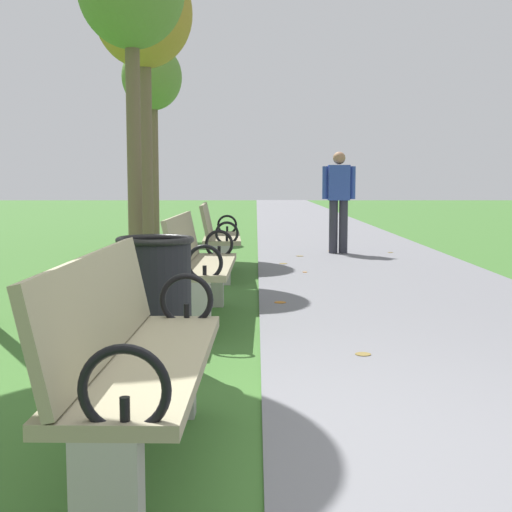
% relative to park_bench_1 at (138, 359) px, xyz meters
% --- Properties ---
extents(ground_plane, '(80.00, 80.00, 0.00)m').
position_rel_park_bench_1_xyz_m(ground_plane, '(0.50, 0.15, -0.49)').
color(ground_plane, '#386628').
extents(paved_walkway, '(3.00, 44.00, 0.02)m').
position_rel_park_bench_1_xyz_m(paved_walkway, '(2.00, 18.15, -0.48)').
color(paved_walkway, slate).
rests_on(paved_walkway, ground).
extents(park_bench_1, '(0.50, 1.61, 0.90)m').
position_rel_park_bench_1_xyz_m(park_bench_1, '(0.00, 0.00, 0.00)').
color(park_bench_1, gray).
rests_on(park_bench_1, ground).
extents(park_bench_2, '(0.50, 1.61, 0.90)m').
position_rel_park_bench_1_xyz_m(park_bench_2, '(-0.00, 3.11, 0.00)').
color(park_bench_2, gray).
rests_on(park_bench_2, ground).
extents(park_bench_3, '(0.53, 1.62, 0.90)m').
position_rel_park_bench_1_xyz_m(park_bench_3, '(0.00, 5.99, 0.00)').
color(park_bench_3, gray).
rests_on(park_bench_3, ground).
extents(tree_4, '(1.59, 1.59, 4.76)m').
position_rel_park_bench_1_xyz_m(tree_4, '(-1.35, 9.00, 3.31)').
color(tree_4, brown).
rests_on(tree_4, ground).
extents(tree_5, '(1.23, 1.23, 3.99)m').
position_rel_park_bench_1_xyz_m(tree_5, '(-1.67, 12.05, 2.70)').
color(tree_5, brown).
rests_on(tree_5, ground).
extents(pedestrian_walking, '(0.53, 0.22, 1.62)m').
position_rel_park_bench_1_xyz_m(pedestrian_walking, '(1.80, 8.57, 0.44)').
color(pedestrian_walking, '#2D2D38').
rests_on(pedestrian_walking, paved_walkway).
extents(trash_bin, '(0.48, 0.48, 0.84)m').
position_rel_park_bench_1_xyz_m(trash_bin, '(-0.15, 1.59, -0.06)').
color(trash_bin, black).
rests_on(trash_bin, ground).
extents(scattered_leaves, '(4.97, 7.13, 0.02)m').
position_rel_park_bench_1_xyz_m(scattered_leaves, '(0.89, 5.46, -0.47)').
color(scattered_leaves, brown).
rests_on(scattered_leaves, ground).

